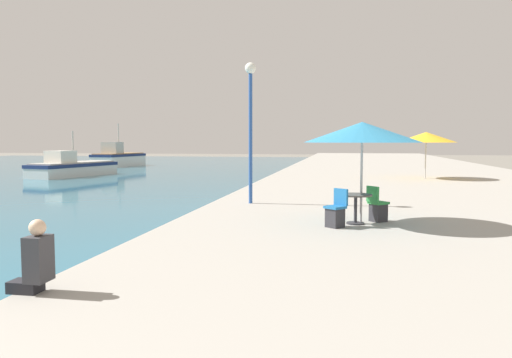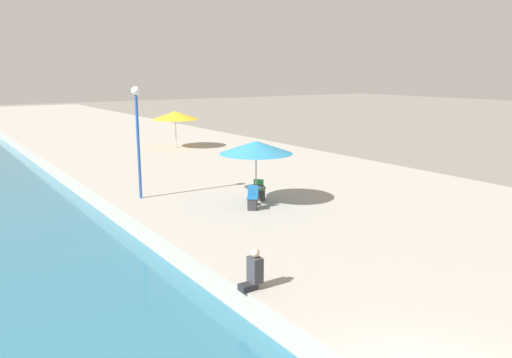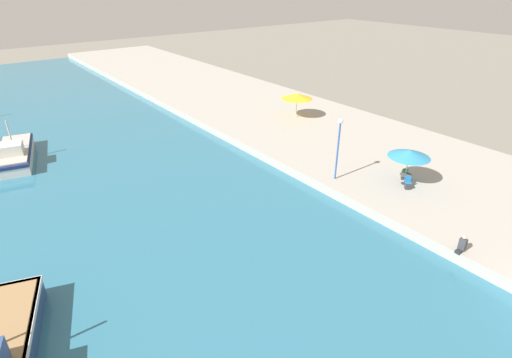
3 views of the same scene
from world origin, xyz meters
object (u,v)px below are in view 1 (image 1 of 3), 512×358
cafe_chair_left (378,209)px  person_at_quay (36,261)px  fishing_boat_mid (72,167)px  cafe_umbrella_pink (362,132)px  lamppost (251,108)px  fishing_boat_far (118,158)px  cafe_chair_right (336,214)px  cafe_umbrella_white (426,137)px  cafe_table (356,203)px

cafe_chair_left → person_at_quay: size_ratio=0.90×
fishing_boat_mid → cafe_umbrella_pink: bearing=-34.5°
fishing_boat_mid → cafe_umbrella_pink: fishing_boat_mid is taller
fishing_boat_mid → lamppost: size_ratio=1.74×
fishing_boat_far → cafe_chair_right: (23.67, -37.97, 0.13)m
cafe_umbrella_white → person_at_quay: bearing=-110.7°
cafe_chair_left → lamppost: bearing=-168.0°
cafe_umbrella_white → cafe_table: cafe_umbrella_white is taller
fishing_boat_mid → fishing_boat_far: fishing_boat_far is taller
cafe_chair_left → lamppost: size_ratio=0.20×
cafe_umbrella_pink → cafe_chair_right: cafe_umbrella_pink is taller
cafe_chair_right → lamppost: size_ratio=0.20×
cafe_umbrella_pink → person_at_quay: bearing=-124.5°
person_at_quay → lamppost: (1.05, 9.99, 2.65)m
cafe_table → cafe_chair_left: cafe_chair_left is taller
cafe_umbrella_pink → cafe_umbrella_white: (3.89, 15.64, -0.03)m
cafe_umbrella_pink → person_at_quay: size_ratio=2.85×
person_at_quay → cafe_chair_right: bearing=56.6°
cafe_chair_left → fishing_boat_mid: bearing=-175.6°
fishing_boat_mid → cafe_table: size_ratio=9.89×
fishing_boat_mid → cafe_chair_left: 31.14m
fishing_boat_far → cafe_chair_right: fishing_boat_far is taller
person_at_quay → lamppost: lamppost is taller
person_at_quay → cafe_umbrella_pink: bearing=55.5°
cafe_chair_right → cafe_table: bearing=-90.0°
cafe_table → person_at_quay: person_at_quay is taller
cafe_table → cafe_chair_right: bearing=-130.5°
cafe_umbrella_pink → cafe_umbrella_white: size_ratio=0.90×
fishing_boat_far → cafe_chair_right: 44.74m
fishing_boat_mid → cafe_table: (21.00, -22.92, 0.54)m
fishing_boat_mid → lamppost: (17.70, -19.38, 3.10)m
fishing_boat_mid → cafe_umbrella_white: 26.14m
fishing_boat_far → cafe_chair_right: bearing=-49.8°
cafe_chair_right → lamppost: lamppost is taller
fishing_boat_far → cafe_umbrella_white: fishing_boat_far is taller
fishing_boat_far → lamppost: bearing=-50.2°
cafe_umbrella_pink → person_at_quay: cafe_umbrella_pink is taller
lamppost → fishing_boat_far: bearing=121.6°
fishing_boat_mid → cafe_chair_right: size_ratio=8.70×
fishing_boat_far → cafe_chair_left: (24.70, -36.96, 0.13)m
cafe_umbrella_pink → cafe_umbrella_white: bearing=76.0°
cafe_umbrella_white → lamppost: size_ratio=0.70×
person_at_quay → cafe_chair_left: bearing=54.5°
cafe_chair_left → lamppost: 5.67m
fishing_boat_far → person_at_quay: 48.11m
cafe_table → cafe_chair_left: (0.56, 0.46, -0.21)m
fishing_boat_far → person_at_quay: (19.78, -43.86, 0.24)m
cafe_chair_left → cafe_chair_right: size_ratio=1.00×
cafe_umbrella_pink → fishing_boat_mid: bearing=132.8°
cafe_chair_left → person_at_quay: bearing=-74.9°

